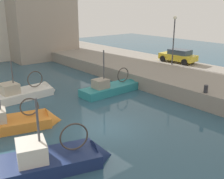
% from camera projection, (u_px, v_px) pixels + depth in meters
% --- Properties ---
extents(water_surface, '(80.00, 80.00, 0.00)m').
position_uv_depth(water_surface, '(104.00, 128.00, 16.06)').
color(water_surface, '#2D5166').
rests_on(water_surface, ground).
extents(quay_wall, '(9.00, 56.00, 1.20)m').
position_uv_depth(quay_wall, '(211.00, 84.00, 22.84)').
color(quay_wall, gray).
rests_on(quay_wall, ground).
extents(fishing_boat_white, '(5.60, 2.41, 4.00)m').
position_uv_depth(fishing_boat_white, '(26.00, 96.00, 21.45)').
color(fishing_boat_white, white).
rests_on(fishing_boat_white, ground).
extents(fishing_boat_navy, '(5.80, 3.35, 4.27)m').
position_uv_depth(fishing_boat_navy, '(56.00, 164.00, 12.18)').
color(fishing_boat_navy, navy).
rests_on(fishing_boat_navy, ground).
extents(fishing_boat_teal, '(6.04, 1.94, 4.40)m').
position_uv_depth(fishing_boat_teal, '(113.00, 91.00, 22.66)').
color(fishing_boat_teal, teal).
rests_on(fishing_boat_teal, ground).
extents(fishing_boat_orange, '(6.04, 3.31, 4.20)m').
position_uv_depth(fishing_boat_orange, '(15.00, 126.00, 16.06)').
color(fishing_boat_orange, orange).
rests_on(fishing_boat_orange, ground).
extents(parked_car_yellow, '(2.16, 4.00, 1.39)m').
position_uv_depth(parked_car_yellow, '(178.00, 56.00, 28.34)').
color(parked_car_yellow, gold).
rests_on(parked_car_yellow, quay_wall).
extents(mooring_bollard_mid, '(0.28, 0.28, 0.55)m').
position_uv_depth(mooring_bollard_mid, '(206.00, 89.00, 18.59)').
color(mooring_bollard_mid, '#2D2D33').
rests_on(mooring_bollard_mid, quay_wall).
extents(quay_streetlamp, '(0.36, 0.36, 4.83)m').
position_uv_depth(quay_streetlamp, '(174.00, 32.00, 26.59)').
color(quay_streetlamp, '#38383D').
rests_on(quay_streetlamp, quay_wall).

